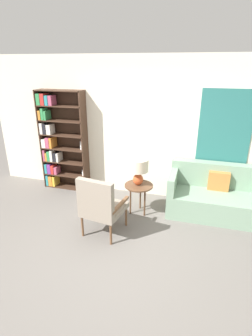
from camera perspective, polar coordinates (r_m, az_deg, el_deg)
The scene contains 7 objects.
ground_plane at distance 3.95m, azimuth -4.21°, elevation -18.18°, with size 14.00×14.00×0.00m, color #66605B.
wall_back at distance 5.10m, azimuth 3.54°, elevation 8.43°, with size 6.40×0.08×2.70m.
bookshelf at distance 5.66m, azimuth -14.51°, elevation 5.40°, with size 0.97×0.30×2.06m.
armchair at distance 4.02m, azimuth -5.66°, elevation -7.85°, with size 0.67×0.71×1.00m.
couch at distance 4.96m, azimuth 19.20°, elevation -5.90°, with size 1.69×0.82×0.87m.
side_table at distance 4.63m, azimuth 2.79°, elevation -4.43°, with size 0.50×0.50×0.55m.
table_lamp at distance 4.49m, azimuth 2.69°, elevation -0.02°, with size 0.34×0.34×0.48m.
Camera 1 is at (1.09, -2.82, 2.54)m, focal length 28.00 mm.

